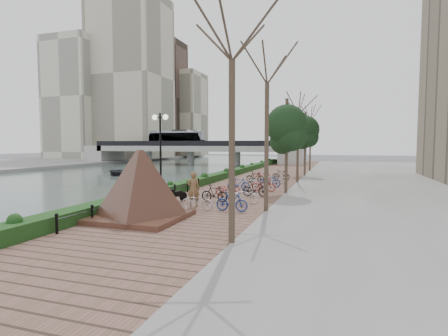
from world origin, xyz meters
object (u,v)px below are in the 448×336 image
at_px(granite_monument, 141,184).
at_px(pedestrian, 193,189).
at_px(boat, 117,172).
at_px(lamppost, 160,138).
at_px(motorcycle, 176,195).

bearing_deg(granite_monument, pedestrian, 75.71).
bearing_deg(boat, lamppost, -92.71).
height_order(motorcycle, boat, motorcycle).
distance_m(granite_monument, boat, 29.06).
bearing_deg(lamppost, granite_monument, -71.63).
distance_m(motorcycle, boat, 25.12).
bearing_deg(boat, pedestrian, -90.11).
height_order(lamppost, boat, lamppost).
xyz_separation_m(granite_monument, motorcycle, (-0.54, 4.64, -1.13)).
bearing_deg(boat, granite_monument, -96.61).
xyz_separation_m(granite_monument, pedestrian, (0.96, 3.75, -0.64)).
bearing_deg(pedestrian, lamppost, -43.71).
relative_size(granite_monument, pedestrian, 2.77).
height_order(pedestrian, boat, pedestrian).
bearing_deg(pedestrian, motorcycle, -51.52).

